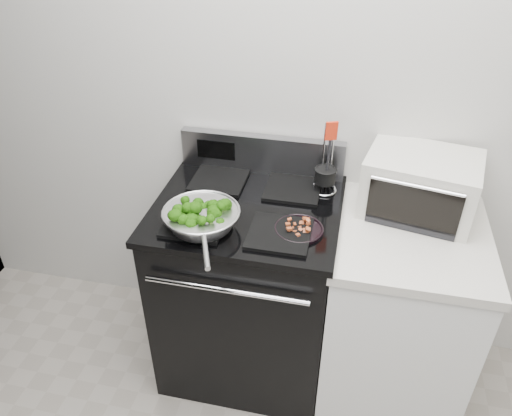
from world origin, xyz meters
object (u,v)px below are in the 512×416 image
(gas_range, at_px, (248,286))
(toaster_oven, at_px, (420,184))
(skillet, at_px, (201,217))
(bacon_plate, at_px, (299,227))
(utensil_holder, at_px, (325,179))

(gas_range, xyz_separation_m, toaster_oven, (0.70, 0.17, 0.56))
(skillet, height_order, toaster_oven, toaster_oven)
(gas_range, bearing_deg, skillet, -125.95)
(bacon_plate, bearing_deg, skillet, -170.70)
(utensil_holder, height_order, toaster_oven, utensil_holder)
(skillet, xyz_separation_m, utensil_holder, (0.44, 0.38, 0.01))
(utensil_holder, bearing_deg, toaster_oven, -22.86)
(gas_range, xyz_separation_m, bacon_plate, (0.24, -0.13, 0.48))
(skillet, bearing_deg, gas_range, 32.64)
(skillet, bearing_deg, utensil_holder, 18.91)
(gas_range, relative_size, toaster_oven, 2.26)
(skillet, distance_m, toaster_oven, 0.91)
(skillet, relative_size, utensil_holder, 1.40)
(gas_range, xyz_separation_m, utensil_holder, (0.30, 0.19, 0.52))
(bacon_plate, relative_size, utensil_holder, 0.58)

